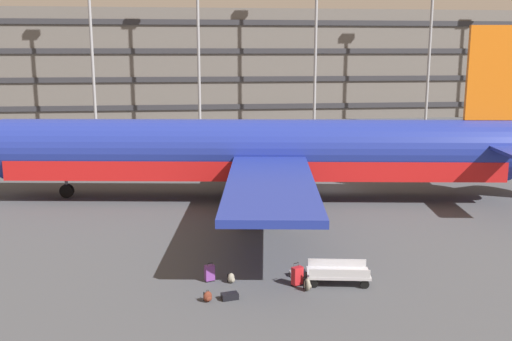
{
  "coord_description": "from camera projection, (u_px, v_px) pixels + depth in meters",
  "views": [
    {
      "loc": [
        -9.54,
        -38.66,
        9.54
      ],
      "look_at": [
        -5.89,
        -7.17,
        3.0
      ],
      "focal_mm": 40.87,
      "sensor_mm": 36.0,
      "label": 1
    }
  ],
  "objects": [
    {
      "name": "suitcase_black",
      "position": [
        298.0,
        273.0,
        25.18
      ],
      "size": [
        0.76,
        0.42,
        0.2
      ],
      "color": "gray",
      "rests_on": "ground_plane"
    },
    {
      "name": "light_mast_center_left",
      "position": [
        198.0,
        15.0,
        70.4
      ],
      "size": [
        1.8,
        0.5,
        24.03
      ],
      "color": "gray",
      "rests_on": "ground_plane"
    },
    {
      "name": "terminal_structure",
      "position": [
        252.0,
        64.0,
        87.23
      ],
      "size": [
        128.85,
        14.72,
        15.18
      ],
      "color": "#605B56",
      "rests_on": "ground_plane"
    },
    {
      "name": "baggage_cart",
      "position": [
        338.0,
        273.0,
        24.31
      ],
      "size": [
        3.37,
        1.7,
        0.82
      ],
      "color": "#B7B7BC",
      "rests_on": "ground_plane"
    },
    {
      "name": "airliner",
      "position": [
        260.0,
        152.0,
        37.7
      ],
      "size": [
        39.08,
        31.61,
        11.08
      ],
      "color": "navy",
      "rests_on": "ground_plane"
    },
    {
      "name": "backpack_small",
      "position": [
        231.0,
        278.0,
        24.34
      ],
      "size": [
        0.4,
        0.4,
        0.48
      ],
      "color": "gray",
      "rests_on": "ground_plane"
    },
    {
      "name": "light_mast_center_right",
      "position": [
        316.0,
        11.0,
        71.92
      ],
      "size": [
        1.8,
        0.5,
        25.23
      ],
      "color": "gray",
      "rests_on": "ground_plane"
    },
    {
      "name": "ground_plane",
      "position": [
        328.0,
        190.0,
        40.61
      ],
      "size": [
        600.0,
        600.0,
        0.0
      ],
      "primitive_type": "plane",
      "color": "#424449"
    },
    {
      "name": "light_mast_left",
      "position": [
        90.0,
        21.0,
        69.12
      ],
      "size": [
        1.8,
        0.5,
        22.59
      ],
      "color": "gray",
      "rests_on": "ground_plane"
    },
    {
      "name": "light_mast_right",
      "position": [
        431.0,
        24.0,
        73.92
      ],
      "size": [
        1.8,
        0.5,
        22.22
      ],
      "color": "gray",
      "rests_on": "ground_plane"
    },
    {
      "name": "suitcase_orange",
      "position": [
        297.0,
        276.0,
        24.04
      ],
      "size": [
        0.53,
        0.46,
        0.96
      ],
      "color": "#B21E23",
      "rests_on": "ground_plane"
    },
    {
      "name": "suitcase_large",
      "position": [
        210.0,
        273.0,
        24.49
      ],
      "size": [
        0.46,
        0.36,
        0.83
      ],
      "color": "#72388C",
      "rests_on": "ground_plane"
    },
    {
      "name": "suitcase_navy",
      "position": [
        230.0,
        296.0,
        22.75
      ],
      "size": [
        0.73,
        0.5,
        0.25
      ],
      "color": "black",
      "rests_on": "ground_plane"
    },
    {
      "name": "backpack_red",
      "position": [
        208.0,
        297.0,
        22.5
      ],
      "size": [
        0.43,
        0.39,
        0.47
      ],
      "color": "#592619",
      "rests_on": "ground_plane"
    },
    {
      "name": "backpack_purple",
      "position": [
        307.0,
        285.0,
        23.55
      ],
      "size": [
        0.35,
        0.42,
        0.56
      ],
      "color": "gray",
      "rests_on": "ground_plane"
    }
  ]
}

